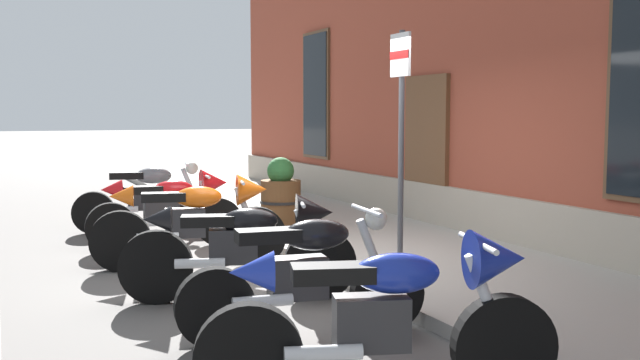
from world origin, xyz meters
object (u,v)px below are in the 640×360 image
(motorcycle_orange_sport, at_px, (197,218))
(motorcycle_black_sport, at_px, (248,243))
(barrel_planter, at_px, (281,195))
(motorcycle_grey_naked, at_px, (149,198))
(motorcycle_black_naked, at_px, (306,276))
(motorcycle_red_sport, at_px, (172,206))
(parking_sign, at_px, (401,116))
(motorcycle_blue_sport, at_px, (394,311))

(motorcycle_orange_sport, bearing_deg, motorcycle_black_sport, 2.08)
(motorcycle_black_sport, height_order, barrel_planter, barrel_planter)
(motorcycle_grey_naked, height_order, motorcycle_black_naked, motorcycle_grey_naked)
(motorcycle_red_sport, distance_m, motorcycle_black_naked, 4.15)
(motorcycle_black_sport, distance_m, parking_sign, 2.08)
(motorcycle_black_sport, height_order, motorcycle_blue_sport, motorcycle_blue_sport)
(motorcycle_red_sport, xyz_separation_m, parking_sign, (2.73, 1.77, 1.16))
(motorcycle_grey_naked, height_order, barrel_planter, barrel_planter)
(motorcycle_grey_naked, relative_size, motorcycle_orange_sport, 0.98)
(motorcycle_red_sport, relative_size, parking_sign, 0.81)
(motorcycle_orange_sport, xyz_separation_m, barrel_planter, (-1.99, 1.78, -0.03))
(motorcycle_black_sport, relative_size, motorcycle_black_naked, 1.07)
(motorcycle_black_naked, bearing_deg, motorcycle_orange_sport, -177.76)
(motorcycle_black_naked, relative_size, barrel_planter, 2.03)
(motorcycle_orange_sport, xyz_separation_m, parking_sign, (1.44, 1.78, 1.14))
(motorcycle_orange_sport, xyz_separation_m, motorcycle_blue_sport, (4.23, 0.09, -0.00))
(motorcycle_black_naked, bearing_deg, barrel_planter, 161.02)
(parking_sign, bearing_deg, motorcycle_black_naked, -49.55)
(motorcycle_grey_naked, xyz_separation_m, motorcycle_black_naked, (5.59, 0.12, -0.01))
(motorcycle_black_sport, bearing_deg, motorcycle_black_naked, 2.45)
(motorcycle_black_naked, distance_m, parking_sign, 2.51)
(motorcycle_black_sport, bearing_deg, parking_sign, 95.49)
(motorcycle_red_sport, bearing_deg, motorcycle_black_sport, 1.06)
(motorcycle_black_sport, relative_size, parking_sign, 0.86)
(motorcycle_grey_naked, xyz_separation_m, barrel_planter, (0.75, 1.79, 0.04))
(motorcycle_red_sport, distance_m, motorcycle_black_sport, 2.89)
(motorcycle_blue_sport, xyz_separation_m, parking_sign, (-2.79, 1.69, 1.14))
(parking_sign, xyz_separation_m, barrel_planter, (-3.43, 0.00, -1.17))
(motorcycle_black_sport, relative_size, barrel_planter, 2.17)
(motorcycle_orange_sport, xyz_separation_m, motorcycle_black_sport, (1.60, 0.06, -0.02))
(motorcycle_orange_sport, bearing_deg, motorcycle_red_sport, 179.81)
(motorcycle_orange_sport, bearing_deg, barrel_planter, 138.21)
(motorcycle_grey_naked, relative_size, motorcycle_red_sport, 1.05)
(motorcycle_red_sport, height_order, motorcycle_black_naked, motorcycle_red_sport)
(motorcycle_grey_naked, xyz_separation_m, motorcycle_orange_sport, (2.74, 0.01, 0.08))
(motorcycle_black_sport, bearing_deg, motorcycle_blue_sport, 0.60)
(motorcycle_red_sport, height_order, parking_sign, parking_sign)
(motorcycle_orange_sport, relative_size, parking_sign, 0.88)
(motorcycle_black_sport, bearing_deg, barrel_planter, 154.40)
(motorcycle_orange_sport, relative_size, motorcycle_black_sport, 1.02)
(motorcycle_grey_naked, xyz_separation_m, motorcycle_blue_sport, (6.97, 0.10, 0.07))
(motorcycle_blue_sport, distance_m, parking_sign, 3.46)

